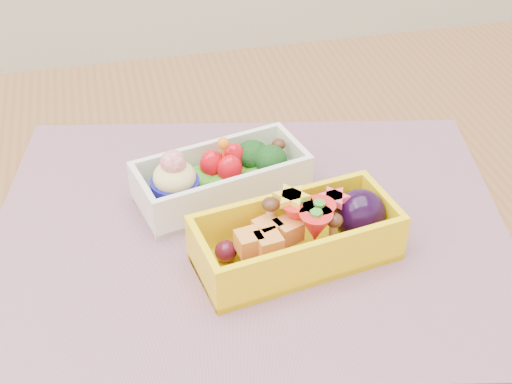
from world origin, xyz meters
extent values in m
cube|color=brown|center=(0.00, 0.00, 0.73)|extent=(1.20, 0.80, 0.04)
cylinder|color=brown|center=(0.54, 0.34, 0.35)|extent=(0.06, 0.06, 0.71)
cube|color=gray|center=(0.02, 0.00, 0.75)|extent=(0.58, 0.48, 0.00)
cube|color=white|center=(0.00, 0.06, 0.78)|extent=(0.19, 0.11, 0.05)
ellipsoid|color=#5FB124|center=(0.00, 0.06, 0.77)|extent=(0.17, 0.10, 0.02)
cylinder|color=#15138F|center=(-0.05, 0.04, 0.78)|extent=(0.05, 0.05, 0.03)
sphere|color=red|center=(-0.05, 0.04, 0.81)|extent=(0.03, 0.03, 0.03)
ellipsoid|color=red|center=(-0.01, 0.07, 0.79)|extent=(0.03, 0.02, 0.03)
ellipsoid|color=red|center=(0.01, 0.05, 0.79)|extent=(0.03, 0.02, 0.03)
ellipsoid|color=red|center=(0.02, 0.07, 0.79)|extent=(0.03, 0.02, 0.03)
sphere|color=orange|center=(0.00, 0.06, 0.82)|extent=(0.01, 0.01, 0.01)
ellipsoid|color=black|center=(0.04, 0.07, 0.79)|extent=(0.03, 0.03, 0.03)
ellipsoid|color=black|center=(0.05, 0.06, 0.79)|extent=(0.03, 0.03, 0.03)
ellipsoid|color=#3F2111|center=(0.07, 0.08, 0.79)|extent=(0.02, 0.02, 0.01)
cube|color=yellow|center=(0.05, -0.05, 0.78)|extent=(0.20, 0.11, 0.05)
ellipsoid|color=#480D1E|center=(0.01, -0.06, 0.77)|extent=(0.10, 0.06, 0.02)
cube|color=orange|center=(0.02, -0.05, 0.79)|extent=(0.05, 0.05, 0.02)
cone|color=red|center=(0.05, -0.04, 0.79)|extent=(0.04, 0.04, 0.03)
cone|color=red|center=(0.07, -0.05, 0.79)|extent=(0.04, 0.04, 0.03)
cone|color=red|center=(0.06, -0.06, 0.79)|extent=(0.04, 0.04, 0.03)
cylinder|color=yellow|center=(0.05, -0.03, 0.81)|extent=(0.03, 0.03, 0.01)
cylinder|color=#E53F5B|center=(0.09, -0.04, 0.81)|extent=(0.03, 0.03, 0.01)
ellipsoid|color=#3F2111|center=(0.03, -0.03, 0.79)|extent=(0.02, 0.02, 0.01)
ellipsoid|color=#3F2111|center=(0.08, -0.06, 0.79)|extent=(0.02, 0.02, 0.01)
ellipsoid|color=black|center=(0.11, -0.04, 0.78)|extent=(0.05, 0.05, 0.05)
camera|label=1|loc=(-0.10, -0.52, 1.20)|focal=49.50mm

